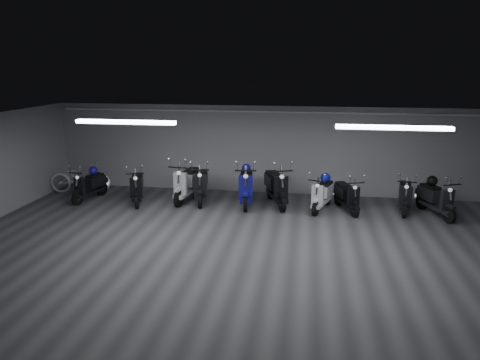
% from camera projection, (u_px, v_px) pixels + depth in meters
% --- Properties ---
extents(floor, '(14.00, 10.00, 0.01)m').
position_uv_depth(floor, '(246.00, 257.00, 9.38)').
color(floor, '#3A3A3C').
rests_on(floor, ground).
extents(ceiling, '(14.00, 10.00, 0.01)m').
position_uv_depth(ceiling, '(247.00, 128.00, 8.66)').
color(ceiling, gray).
rests_on(ceiling, ground).
extents(back_wall, '(14.00, 0.01, 2.80)m').
position_uv_depth(back_wall, '(269.00, 150.00, 13.80)').
color(back_wall, gray).
rests_on(back_wall, ground).
extents(front_wall, '(14.00, 0.01, 2.80)m').
position_uv_depth(front_wall, '(175.00, 341.00, 4.25)').
color(front_wall, gray).
rests_on(front_wall, ground).
extents(fluor_strip_left, '(2.40, 0.18, 0.08)m').
position_uv_depth(fluor_strip_left, '(126.00, 122.00, 10.09)').
color(fluor_strip_left, white).
rests_on(fluor_strip_left, ceiling).
extents(fluor_strip_right, '(2.40, 0.18, 0.08)m').
position_uv_depth(fluor_strip_right, '(393.00, 128.00, 9.18)').
color(fluor_strip_right, white).
rests_on(fluor_strip_right, ceiling).
extents(conduit, '(13.60, 0.05, 0.05)m').
position_uv_depth(conduit, '(269.00, 112.00, 13.41)').
color(conduit, white).
rests_on(conduit, back_wall).
extents(scooter_0, '(0.90, 1.71, 1.21)m').
position_uv_depth(scooter_0, '(89.00, 181.00, 13.19)').
color(scooter_0, black).
rests_on(scooter_0, floor).
extents(scooter_1, '(1.11, 1.82, 1.29)m').
position_uv_depth(scooter_1, '(137.00, 182.00, 12.95)').
color(scooter_1, black).
rests_on(scooter_1, floor).
extents(scooter_2, '(0.94, 2.04, 1.47)m').
position_uv_depth(scooter_2, '(187.00, 177.00, 13.12)').
color(scooter_2, silver).
rests_on(scooter_2, floor).
extents(scooter_3, '(0.97, 1.97, 1.41)m').
position_uv_depth(scooter_3, '(201.00, 179.00, 13.02)').
color(scooter_3, black).
rests_on(scooter_3, floor).
extents(scooter_4, '(0.89, 2.05, 1.48)m').
position_uv_depth(scooter_4, '(246.00, 181.00, 12.74)').
color(scooter_4, navy).
rests_on(scooter_4, floor).
extents(scooter_5, '(1.29, 2.08, 1.47)m').
position_uv_depth(scooter_5, '(276.00, 181.00, 12.70)').
color(scooter_5, black).
rests_on(scooter_5, floor).
extents(scooter_6, '(1.07, 1.74, 1.23)m').
position_uv_depth(scooter_6, '(322.00, 189.00, 12.27)').
color(scooter_6, silver).
rests_on(scooter_6, floor).
extents(scooter_7, '(1.07, 1.69, 1.20)m').
position_uv_depth(scooter_7, '(347.00, 191.00, 12.19)').
color(scooter_7, black).
rests_on(scooter_7, floor).
extents(scooter_8, '(0.85, 1.75, 1.25)m').
position_uv_depth(scooter_8, '(405.00, 190.00, 12.14)').
color(scooter_8, black).
rests_on(scooter_8, floor).
extents(scooter_9, '(1.17, 1.82, 1.29)m').
position_uv_depth(scooter_9, '(437.00, 193.00, 11.78)').
color(scooter_9, black).
rests_on(scooter_9, floor).
extents(bicycle, '(2.01, 0.99, 1.25)m').
position_uv_depth(bicycle, '(80.00, 174.00, 13.99)').
color(bicycle, white).
rests_on(bicycle, floor).
extents(helmet_0, '(0.29, 0.29, 0.29)m').
position_uv_depth(helmet_0, '(326.00, 178.00, 12.39)').
color(helmet_0, '#0C128A').
rests_on(helmet_0, scooter_6).
extents(helmet_1, '(0.27, 0.27, 0.27)m').
position_uv_depth(helmet_1, '(246.00, 168.00, 12.92)').
color(helmet_1, '#0F0E9D').
rests_on(helmet_1, scooter_4).
extents(helmet_2, '(0.27, 0.27, 0.27)m').
position_uv_depth(helmet_2, '(93.00, 171.00, 13.32)').
color(helmet_2, '#170C8E').
rests_on(helmet_2, scooter_0).
extents(helmet_3, '(0.29, 0.29, 0.29)m').
position_uv_depth(helmet_3, '(432.00, 181.00, 11.93)').
color(helmet_3, black).
rests_on(helmet_3, scooter_9).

